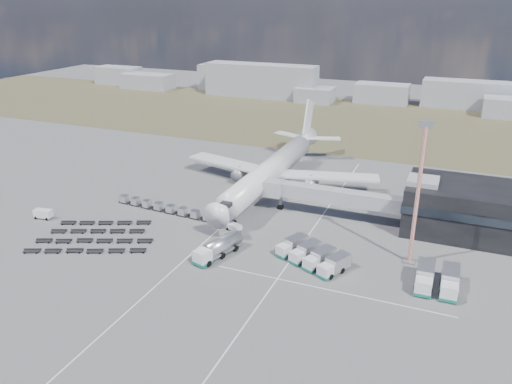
% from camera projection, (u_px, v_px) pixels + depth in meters
% --- Properties ---
extents(ground, '(420.00, 420.00, 0.00)m').
position_uv_depth(ground, '(215.00, 242.00, 97.90)').
color(ground, '#565659').
rests_on(ground, ground).
extents(grass_strip, '(420.00, 90.00, 0.01)m').
position_uv_depth(grass_strip, '(344.00, 121.00, 192.45)').
color(grass_strip, '#444128').
rests_on(grass_strip, ground).
extents(lane_markings, '(47.12, 110.00, 0.01)m').
position_uv_depth(lane_markings, '(267.00, 245.00, 97.00)').
color(lane_markings, silver).
rests_on(lane_markings, ground).
extents(terminal, '(30.40, 16.40, 11.00)m').
position_uv_depth(terminal, '(482.00, 210.00, 99.55)').
color(terminal, black).
rests_on(terminal, ground).
extents(jet_bridge, '(30.30, 3.80, 7.05)m').
position_uv_depth(jet_bridge, '(323.00, 194.00, 107.94)').
color(jet_bridge, '#939399').
rests_on(jet_bridge, ground).
extents(airliner, '(51.59, 64.53, 17.62)m').
position_uv_depth(airliner, '(274.00, 168.00, 123.79)').
color(airliner, silver).
rests_on(airliner, ground).
extents(skyline, '(293.77, 25.34, 21.38)m').
position_uv_depth(skyline, '(403.00, 91.00, 216.90)').
color(skyline, '#91949F').
rests_on(skyline, ground).
extents(fuel_tanker, '(5.65, 11.24, 3.52)m').
position_uv_depth(fuel_tanker, '(218.00, 248.00, 92.09)').
color(fuel_tanker, silver).
rests_on(fuel_tanker, ground).
extents(pushback_tug, '(3.52, 2.73, 1.42)m').
position_uv_depth(pushback_tug, '(234.00, 227.00, 102.66)').
color(pushback_tug, silver).
rests_on(pushback_tug, ground).
extents(utility_van, '(4.07, 2.35, 2.09)m').
position_uv_depth(utility_van, '(43.00, 214.00, 108.11)').
color(utility_van, silver).
rests_on(utility_van, ground).
extents(catering_truck, '(3.17, 6.72, 3.00)m').
position_uv_depth(catering_truck, '(283.00, 182.00, 125.54)').
color(catering_truck, silver).
rests_on(catering_truck, ground).
extents(service_trucks_near, '(14.03, 11.31, 2.74)m').
position_uv_depth(service_trucks_near, '(312.00, 255.00, 90.04)').
color(service_trucks_near, silver).
rests_on(service_trucks_near, ground).
extents(service_trucks_far, '(6.76, 8.06, 3.21)m').
position_uv_depth(service_trucks_far, '(437.00, 279.00, 81.85)').
color(service_trucks_far, silver).
rests_on(service_trucks_far, ground).
extents(uld_row, '(25.52, 3.46, 1.72)m').
position_uv_depth(uld_row, '(165.00, 208.00, 111.41)').
color(uld_row, black).
rests_on(uld_row, ground).
extents(baggage_dollies, '(25.77, 21.56, 0.72)m').
position_uv_depth(baggage_dollies, '(94.00, 236.00, 99.64)').
color(baggage_dollies, black).
rests_on(baggage_dollies, ground).
extents(floodlight_mast, '(2.48, 2.02, 26.16)m').
position_uv_depth(floodlight_mast, '(418.00, 195.00, 85.93)').
color(floodlight_mast, red).
rests_on(floodlight_mast, ground).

